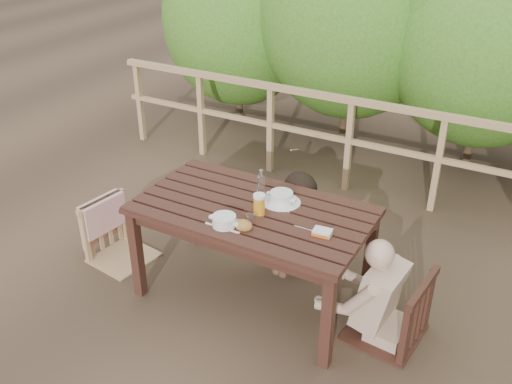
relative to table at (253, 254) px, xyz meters
The scene contains 15 objects.
ground 0.39m from the table, ahead, with size 60.00×60.00×0.00m, color brown.
table is the anchor object (origin of this frame).
chair_left 1.22m from the table, behind, with size 0.48×0.48×0.97m, color #A48056.
chair_far 0.72m from the table, 75.57° to the left, with size 0.44×0.44×0.89m, color #311A13.
chair_right 1.05m from the table, ahead, with size 0.51×0.51×1.03m, color #311A13.
woman 0.78m from the table, 75.96° to the left, with size 0.52×0.65×1.30m, color black, non-canonical shape.
diner_right 1.10m from the table, ahead, with size 0.50×0.62×1.24m, color tan, non-canonical shape.
railing 2.00m from the table, 90.00° to the left, with size 5.60×0.10×1.01m, color #A48056.
soup_near 0.54m from the table, 99.21° to the right, with size 0.28×0.28×0.09m, color white.
soup_far 0.49m from the table, 49.39° to the left, with size 0.29×0.29×0.10m, color silver.
bread_roll 0.52m from the table, 73.34° to the right, with size 0.13×0.10×0.08m, color olive.
beer_glass 0.48m from the table, 31.78° to the right, with size 0.09×0.09×0.17m, color gold.
bottle 0.54m from the table, 93.34° to the left, with size 0.06×0.06×0.25m, color silver.
tumbler 0.48m from the table, 64.71° to the right, with size 0.07×0.07×0.08m, color white.
butter_tub 0.72m from the table, ahead, with size 0.12×0.09×0.05m, color silver.
Camera 1 is at (1.73, -3.08, 2.87)m, focal length 39.81 mm.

